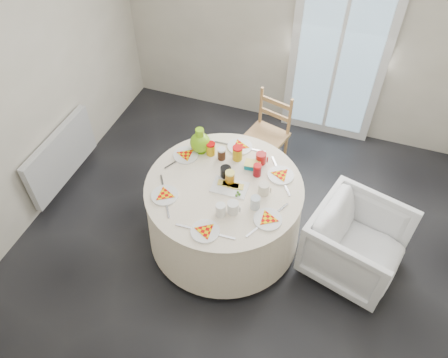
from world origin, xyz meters
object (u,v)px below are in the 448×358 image
(table, at_px, (224,212))
(armchair, at_px, (358,240))
(wooden_chair, at_px, (266,133))
(green_pitcher, at_px, (200,137))
(radiator, at_px, (61,156))

(table, height_order, armchair, armchair)
(wooden_chair, distance_m, green_pitcher, 0.91)
(radiator, relative_size, green_pitcher, 4.25)
(radiator, relative_size, armchair, 1.34)
(radiator, height_order, wooden_chair, wooden_chair)
(table, bearing_deg, wooden_chair, 85.48)
(table, xyz_separation_m, wooden_chair, (0.08, 1.04, 0.09))
(radiator, bearing_deg, table, -3.87)
(table, bearing_deg, radiator, 176.13)
(wooden_chair, relative_size, green_pitcher, 3.72)
(radiator, distance_m, green_pitcher, 1.51)
(wooden_chair, xyz_separation_m, armchair, (1.07, -0.96, -0.08))
(table, bearing_deg, armchair, 3.78)
(green_pitcher, bearing_deg, armchair, -33.68)
(armchair, bearing_deg, green_pitcher, 95.80)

